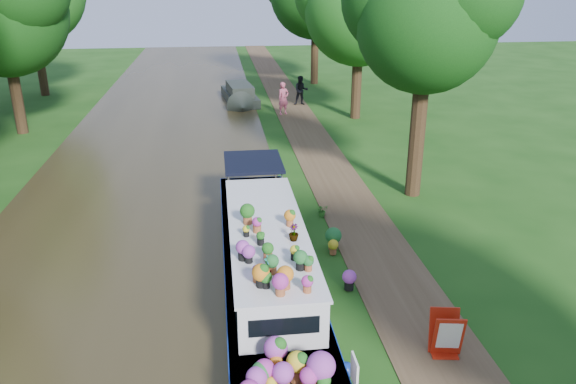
% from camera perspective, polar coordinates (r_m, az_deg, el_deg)
% --- Properties ---
extents(ground, '(100.00, 100.00, 0.00)m').
position_cam_1_polar(ground, '(18.06, 4.14, -4.26)').
color(ground, '#174010').
rests_on(ground, ground).
extents(canal_water, '(10.00, 100.00, 0.02)m').
position_cam_1_polar(canal_water, '(17.94, -15.09, -5.15)').
color(canal_water, '#2E2714').
rests_on(canal_water, ground).
extents(towpath, '(2.20, 100.00, 0.03)m').
position_cam_1_polar(towpath, '(18.31, 7.83, -3.99)').
color(towpath, '#483622').
rests_on(towpath, ground).
extents(plant_boat, '(2.29, 13.52, 2.30)m').
position_cam_1_polar(plant_boat, '(14.43, -2.04, -7.40)').
color(plant_boat, silver).
rests_on(plant_boat, canal_water).
extents(tree_near_overhang, '(5.52, 5.28, 8.99)m').
position_cam_1_polar(tree_near_overhang, '(20.34, 13.92, 17.41)').
color(tree_near_overhang, black).
rests_on(tree_near_overhang, ground).
extents(tree_near_mid, '(6.90, 6.60, 9.40)m').
position_cam_1_polar(tree_near_mid, '(32.03, 7.28, 18.77)').
color(tree_near_mid, black).
rests_on(tree_near_mid, ground).
extents(tree_far_c, '(7.13, 6.82, 9.59)m').
position_cam_1_polar(tree_far_c, '(31.73, -27.21, 16.85)').
color(tree_far_c, black).
rests_on(tree_far_c, ground).
extents(second_boat, '(2.35, 6.32, 1.19)m').
position_cam_1_polar(second_boat, '(36.73, -4.91, 9.80)').
color(second_boat, black).
rests_on(second_boat, canal_water).
extents(sandwich_board, '(0.68, 0.61, 1.03)m').
position_cam_1_polar(sandwich_board, '(12.95, 15.77, -13.88)').
color(sandwich_board, '#B31F0C').
rests_on(sandwich_board, towpath).
extents(pedestrian_pink, '(0.81, 0.69, 1.88)m').
position_cam_1_polar(pedestrian_pink, '(33.21, -0.47, 9.49)').
color(pedestrian_pink, '#DA59A3').
rests_on(pedestrian_pink, towpath).
extents(pedestrian_dark, '(0.91, 0.72, 1.81)m').
position_cam_1_polar(pedestrian_dark, '(35.72, 1.34, 10.28)').
color(pedestrian_dark, black).
rests_on(pedestrian_dark, towpath).
extents(verge_plant, '(0.47, 0.43, 0.44)m').
position_cam_1_polar(verge_plant, '(19.23, 3.50, -1.87)').
color(verge_plant, '#2F6D20').
rests_on(verge_plant, ground).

